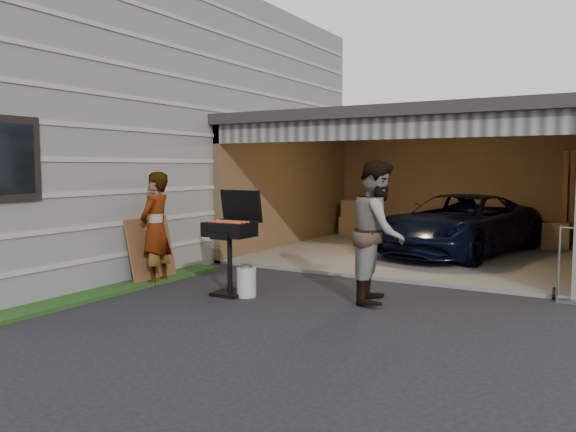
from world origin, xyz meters
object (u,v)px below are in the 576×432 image
object	(u,v)px
bbq_grill	(231,233)
plywood_panel	(151,250)
woman	(156,228)
hand_truck	(570,287)
man	(378,231)
minivan	(459,227)
propane_tank	(246,282)

from	to	relation	value
bbq_grill	plywood_panel	size ratio (longest dim) A/B	1.45
woman	hand_truck	world-z (taller)	woman
man	bbq_grill	size ratio (longest dim) A/B	1.28
man	minivan	bearing A→B (deg)	-15.38
minivan	bbq_grill	world-z (taller)	bbq_grill
man	plywood_panel	distance (m)	3.84
bbq_grill	propane_tank	bearing A→B (deg)	-0.82
minivan	man	world-z (taller)	man
minivan	plywood_panel	size ratio (longest dim) A/B	4.24
woman	hand_truck	size ratio (longest dim) A/B	1.71
bbq_grill	plywood_panel	xyz separation A→B (m)	(-1.74, 0.15, -0.39)
propane_tank	man	bearing A→B (deg)	21.41
man	woman	bearing A→B (deg)	85.93
minivan	plywood_panel	distance (m)	6.43
hand_truck	bbq_grill	bearing A→B (deg)	-160.06
minivan	propane_tank	bearing A→B (deg)	-95.68
man	plywood_panel	size ratio (longest dim) A/B	1.86
bbq_grill	propane_tank	distance (m)	0.76
woman	propane_tank	xyz separation A→B (m)	(1.77, -0.02, -0.69)
plywood_panel	woman	bearing A→B (deg)	-29.20
woman	plywood_panel	size ratio (longest dim) A/B	1.70
minivan	hand_truck	bearing A→B (deg)	-41.97
minivan	bbq_grill	size ratio (longest dim) A/B	2.92
plywood_panel	hand_truck	size ratio (longest dim) A/B	1.00
propane_tank	hand_truck	size ratio (longest dim) A/B	0.40
woman	man	world-z (taller)	man
hand_truck	plywood_panel	bearing A→B (deg)	-167.82
minivan	plywood_panel	world-z (taller)	minivan
hand_truck	woman	bearing A→B (deg)	-165.99
hand_truck	minivan	bearing A→B (deg)	120.14
woman	bbq_grill	world-z (taller)	woman
man	propane_tank	size ratio (longest dim) A/B	4.65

